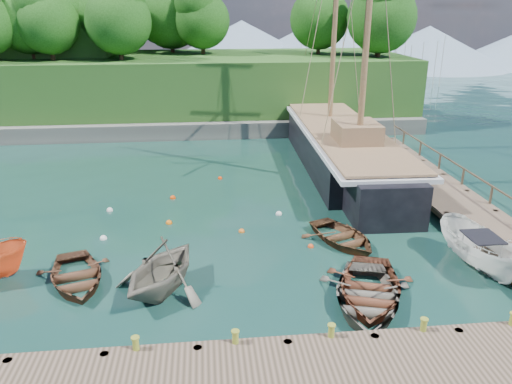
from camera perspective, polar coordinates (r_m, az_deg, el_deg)
ground at (r=20.66m, az=-0.47°, el=-9.44°), size 160.00×160.00×0.00m
dock_near at (r=15.48m, az=9.85°, el=-19.55°), size 20.00×3.20×1.10m
dock_east at (r=29.79m, az=20.73°, el=-0.23°), size 3.20×24.00×1.10m
bollard_0 at (r=16.55m, az=-13.34°, el=-18.73°), size 0.26×0.26×0.45m
bollard_1 at (r=16.40m, az=-2.33°, el=-18.51°), size 0.26×0.26×0.45m
bollard_2 at (r=16.79m, az=8.45°, el=-17.67°), size 0.26×0.26×0.45m
bollard_3 at (r=17.70m, az=18.31°, el=-16.37°), size 0.26×0.26×0.45m
bollard_4 at (r=19.03m, az=26.88°, el=-14.85°), size 0.26×0.26×0.45m
rowboat_0 at (r=21.32m, az=-19.79°, el=-9.77°), size 4.08×4.84×0.85m
rowboat_1 at (r=19.95m, az=-10.63°, el=-11.02°), size 5.29×5.53×2.26m
rowboat_2 at (r=19.67m, az=12.75°, el=-11.69°), size 4.80×5.66×1.00m
rowboat_3 at (r=19.13m, az=12.39°, el=-12.67°), size 4.67×5.65×1.01m
rowboat_4 at (r=23.61m, az=9.83°, el=-5.72°), size 4.16×4.78×0.83m
cabin_boat_white at (r=23.16m, az=23.99°, el=-7.87°), size 2.49×5.10×1.89m
schooner at (r=34.29m, az=9.74°, el=4.69°), size 5.54×27.71×20.35m
mooring_buoy_0 at (r=24.67m, az=-17.03°, el=-5.17°), size 0.34×0.34×0.34m
mooring_buoy_1 at (r=25.61m, az=-9.91°, el=-3.56°), size 0.32×0.32×0.32m
mooring_buoy_2 at (r=24.32m, az=-1.66°, el=-4.58°), size 0.30×0.30×0.30m
mooring_buoy_3 at (r=26.30m, az=2.62°, el=-2.59°), size 0.34×0.34×0.34m
mooring_buoy_4 at (r=28.84m, az=-9.49°, el=-0.73°), size 0.33×0.33×0.33m
mooring_buoy_5 at (r=31.75m, az=-4.13°, el=1.52°), size 0.27×0.27×0.27m
mooring_buoy_6 at (r=27.88m, az=-16.37°, el=-2.07°), size 0.34×0.34×0.34m
mooring_buoy_7 at (r=22.99m, az=6.27°, el=-6.28°), size 0.28×0.28×0.28m
headland at (r=50.66m, az=-19.27°, el=14.03°), size 51.00×19.31×12.90m
distant_ridge at (r=88.22m, az=-2.12°, el=16.66°), size 117.00×40.00×10.00m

